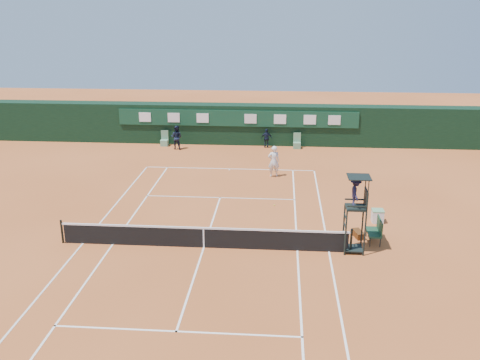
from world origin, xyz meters
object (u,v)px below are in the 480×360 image
at_px(player_bench, 376,229).
at_px(cooler, 377,216).
at_px(tennis_net, 204,237).
at_px(player, 274,161).
at_px(umpire_chair, 356,198).

relative_size(player_bench, cooler, 1.86).
bearing_deg(tennis_net, player, 74.62).
bearing_deg(cooler, tennis_net, -156.40).
distance_m(player_bench, cooler, 2.39).
bearing_deg(player_bench, player, 117.25).
relative_size(tennis_net, cooler, 20.00).
relative_size(tennis_net, player, 6.55).
bearing_deg(umpire_chair, player_bench, 42.93).
relative_size(umpire_chair, player_bench, 2.85).
bearing_deg(umpire_chair, cooler, 64.65).
bearing_deg(tennis_net, player_bench, 9.01).
distance_m(tennis_net, player, 10.89).
height_order(tennis_net, player_bench, same).
xyz_separation_m(umpire_chair, cooler, (1.62, 3.41, -2.13)).
xyz_separation_m(player_bench, player, (-4.78, 9.28, 0.39)).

